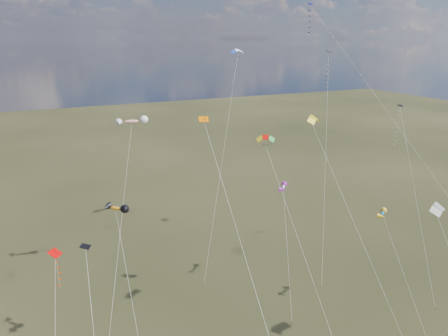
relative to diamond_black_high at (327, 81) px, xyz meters
name	(u,v)px	position (x,y,z in m)	size (l,w,h in m)	color
diamond_black_high	(327,81)	(0.00, 0.00, 0.00)	(10.78, 15.88, 33.21)	black
diamond_navy_tall	(330,45)	(-3.49, -4.26, 5.77)	(18.63, 29.58, 40.14)	#0E0E53
diamond_red_low	(57,275)	(-44.60, -13.81, -17.19)	(2.93, 10.91, 13.86)	#B30302
diamond_navy_right	(399,132)	(8.69, -8.31, -7.92)	(8.12, 17.86, 24.90)	#0C0A51
diamond_orange_center	(234,219)	(-29.45, -25.27, -8.63)	(2.50, 19.66, 28.00)	#D15E00
parafoil_yellow	(314,119)	(-15.73, -17.90, -2.04)	(5.66, 17.72, 27.07)	#CAAD05
parafoil_blue_white	(237,51)	(-11.37, 10.86, 4.53)	(15.18, 18.17, 33.70)	blue
parafoil_striped	(439,207)	(-6.57, -28.41, -10.44)	(2.88, 13.98, 18.66)	gold
parafoil_tricolor	(266,139)	(-18.06, -11.24, -5.56)	(2.55, 21.54, 23.52)	yellow
novelty_orange_black	(116,209)	(-37.90, -13.11, -11.04)	(2.70, 13.52, 17.95)	orange
novelty_white_purple	(283,187)	(-13.85, -9.46, -13.57)	(5.12, 10.82, 15.32)	silver
novelty_redwhite_stripe	(132,122)	(-32.38, 2.50, -4.71)	(10.50, 19.08, 24.40)	red
novelty_blue_yellow	(383,214)	(-5.10, -19.74, -15.07)	(2.12, 10.35, 13.78)	blue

